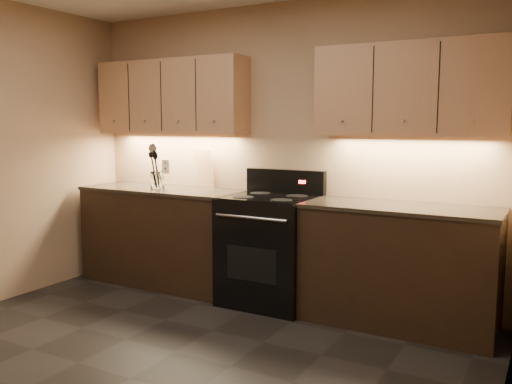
% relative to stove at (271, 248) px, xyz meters
% --- Properties ---
extents(floor, '(4.00, 4.00, 0.00)m').
position_rel_stove_xyz_m(floor, '(-0.08, -1.68, -0.48)').
color(floor, black).
rests_on(floor, ground).
extents(wall_back, '(4.00, 0.04, 2.60)m').
position_rel_stove_xyz_m(wall_back, '(-0.08, 0.32, 0.82)').
color(wall_back, tan).
rests_on(wall_back, ground).
extents(wall_right, '(0.04, 4.00, 2.60)m').
position_rel_stove_xyz_m(wall_right, '(1.92, -1.68, 0.82)').
color(wall_right, tan).
rests_on(wall_right, ground).
extents(counter_left, '(1.62, 0.62, 0.93)m').
position_rel_stove_xyz_m(counter_left, '(-1.18, 0.02, -0.01)').
color(counter_left, black).
rests_on(counter_left, ground).
extents(counter_right, '(1.46, 0.62, 0.93)m').
position_rel_stove_xyz_m(counter_right, '(1.10, 0.02, -0.01)').
color(counter_right, black).
rests_on(counter_right, ground).
extents(stove, '(0.76, 0.68, 1.14)m').
position_rel_stove_xyz_m(stove, '(0.00, 0.00, 0.00)').
color(stove, black).
rests_on(stove, ground).
extents(upper_cab_left, '(1.60, 0.30, 0.70)m').
position_rel_stove_xyz_m(upper_cab_left, '(-1.18, 0.17, 1.32)').
color(upper_cab_left, tan).
rests_on(upper_cab_left, wall_back).
extents(upper_cab_right, '(1.44, 0.30, 0.70)m').
position_rel_stove_xyz_m(upper_cab_right, '(1.10, 0.17, 1.32)').
color(upper_cab_right, tan).
rests_on(upper_cab_right, wall_back).
extents(outlet_plate, '(0.08, 0.01, 0.12)m').
position_rel_stove_xyz_m(outlet_plate, '(-1.38, 0.31, 0.64)').
color(outlet_plate, '#B2B5BA').
rests_on(outlet_plate, wall_back).
extents(utensil_crock, '(0.17, 0.17, 0.16)m').
position_rel_stove_xyz_m(utensil_crock, '(-1.21, -0.02, 0.53)').
color(utensil_crock, white).
rests_on(utensil_crock, counter_left).
extents(cutting_board, '(0.30, 0.15, 0.37)m').
position_rel_stove_xyz_m(cutting_board, '(-0.90, 0.29, 0.64)').
color(cutting_board, '#DEA977').
rests_on(cutting_board, counter_left).
extents(black_spoon, '(0.08, 0.13, 0.35)m').
position_rel_stove_xyz_m(black_spoon, '(-1.22, 0.01, 0.64)').
color(black_spoon, black).
rests_on(black_spoon, utensil_crock).
extents(black_turner, '(0.17, 0.10, 0.36)m').
position_rel_stove_xyz_m(black_turner, '(-1.21, -0.03, 0.64)').
color(black_turner, black).
rests_on(black_turner, utensil_crock).
extents(steel_spatula, '(0.17, 0.12, 0.37)m').
position_rel_stove_xyz_m(steel_spatula, '(-1.18, -0.01, 0.65)').
color(steel_spatula, silver).
rests_on(steel_spatula, utensil_crock).
extents(steel_skimmer, '(0.20, 0.13, 0.42)m').
position_rel_stove_xyz_m(steel_skimmer, '(-1.18, -0.03, 0.67)').
color(steel_skimmer, silver).
rests_on(steel_skimmer, utensil_crock).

